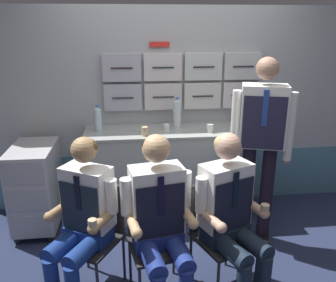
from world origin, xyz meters
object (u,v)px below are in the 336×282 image
at_px(folding_chair_left, 96,225).
at_px(water_bottle_blue_cap, 98,119).
at_px(folding_chair_near_trolley, 217,223).
at_px(coffee_cup_white, 166,127).
at_px(crew_member_left, 82,215).
at_px(service_trolley, 36,185).
at_px(crew_member_near_trolley, 231,212).
at_px(crew_member_standing, 261,137).
at_px(folding_chair_right, 154,229).
at_px(crew_member_right, 160,217).

relative_size(folding_chair_left, water_bottle_blue_cap, 3.14).
xyz_separation_m(folding_chair_near_trolley, coffee_cup_white, (-0.28, 1.08, 0.47)).
distance_m(crew_member_left, water_bottle_blue_cap, 1.25).
relative_size(service_trolley, crew_member_near_trolley, 0.68).
bearing_deg(crew_member_left, folding_chair_left, 60.27).
xyz_separation_m(crew_member_near_trolley, crew_member_standing, (0.44, 0.67, 0.34)).
xyz_separation_m(folding_chair_right, coffee_cup_white, (0.20, 1.11, 0.47)).
bearing_deg(folding_chair_near_trolley, crew_member_near_trolley, -67.10).
distance_m(folding_chair_near_trolley, crew_member_standing, 0.89).
height_order(water_bottle_blue_cap, coffee_cup_white, water_bottle_blue_cap).
xyz_separation_m(folding_chair_near_trolley, crew_member_standing, (0.50, 0.52, 0.52)).
height_order(crew_member_near_trolley, water_bottle_blue_cap, crew_member_near_trolley).
height_order(folding_chair_near_trolley, crew_member_standing, crew_member_standing).
xyz_separation_m(folding_chair_near_trolley, water_bottle_blue_cap, (-0.96, 1.13, 0.56)).
xyz_separation_m(service_trolley, crew_member_right, (1.13, -1.11, 0.24)).
xyz_separation_m(folding_chair_left, crew_member_near_trolley, (0.99, -0.23, 0.18)).
relative_size(crew_member_left, coffee_cup_white, 19.93).
bearing_deg(service_trolley, folding_chair_right, -41.11).
bearing_deg(crew_member_right, crew_member_left, 167.45).
xyz_separation_m(folding_chair_right, folding_chair_near_trolley, (0.49, 0.03, 0.00)).
bearing_deg(folding_chair_right, crew_member_near_trolley, -12.45).
distance_m(crew_member_right, crew_member_standing, 1.23).
height_order(folding_chair_right, crew_member_right, crew_member_right).
xyz_separation_m(service_trolley, crew_member_left, (0.58, -0.99, 0.21)).
bearing_deg(crew_member_right, water_bottle_blue_cap, 111.17).
relative_size(folding_chair_near_trolley, coffee_cup_white, 13.39).
distance_m(folding_chair_left, crew_member_right, 0.57).
relative_size(folding_chair_near_trolley, crew_member_near_trolley, 0.66).
height_order(folding_chair_left, coffee_cup_white, coffee_cup_white).
relative_size(service_trolley, coffee_cup_white, 13.89).
bearing_deg(crew_member_near_trolley, crew_member_left, 175.27).
bearing_deg(service_trolley, crew_member_right, -44.62).
bearing_deg(crew_member_right, coffee_cup_white, 82.18).
bearing_deg(service_trolley, crew_member_left, -59.68).
distance_m(folding_chair_right, coffee_cup_white, 1.22).
relative_size(crew_member_right, crew_member_standing, 0.74).
distance_m(crew_member_left, crew_member_standing, 1.65).
distance_m(crew_member_right, folding_chair_near_trolley, 0.53).
relative_size(crew_member_right, crew_member_near_trolley, 1.01).
relative_size(folding_chair_right, coffee_cup_white, 13.39).
relative_size(service_trolley, folding_chair_left, 1.04).
height_order(folding_chair_near_trolley, coffee_cup_white, coffee_cup_white).
height_order(service_trolley, water_bottle_blue_cap, water_bottle_blue_cap).
relative_size(crew_member_left, folding_chair_right, 1.49).
height_order(crew_member_left, folding_chair_right, crew_member_left).
height_order(folding_chair_left, folding_chair_near_trolley, same).
relative_size(folding_chair_left, coffee_cup_white, 13.39).
distance_m(folding_chair_left, crew_member_left, 0.23).
xyz_separation_m(folding_chair_left, crew_member_standing, (1.43, 0.44, 0.52)).
bearing_deg(water_bottle_blue_cap, service_trolley, -162.53).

